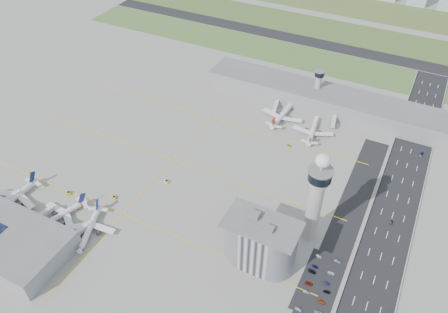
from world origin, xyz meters
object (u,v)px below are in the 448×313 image
at_px(car_lot_9, 326,284).
at_px(car_lot_11, 338,261).
at_px(tug_0, 69,193).
at_px(car_hw_1, 391,223).
at_px(tug_4, 288,146).
at_px(secondary_tower, 318,84).
at_px(jet_bridge_near_2, 73,238).
at_px(car_lot_10, 331,273).
at_px(control_tower, 316,195).
at_px(airplane_near_b, 59,213).
at_px(airplane_near_c, 89,226).
at_px(car_lot_0, 298,309).
at_px(car_hw_2, 422,154).
at_px(jet_bridge_near_1, 36,221).
at_px(car_hw_4, 413,107).
at_px(car_lot_3, 312,271).
at_px(car_lot_6, 319,313).
at_px(car_lot_4, 315,267).
at_px(car_lot_7, 322,302).
at_px(jet_bridge_far_1, 334,118).
at_px(airplane_far_a, 283,112).
at_px(tug_1, 80,206).
at_px(tug_3, 167,181).
at_px(airplane_far_b, 313,128).
at_px(jet_bridge_near_0, 2,205).
at_px(admin_building, 260,242).
at_px(car_lot_8, 327,292).
at_px(car_lot_1, 307,292).
at_px(tug_5, 321,159).
at_px(tug_2, 114,197).
at_px(jet_bridge_far_0, 277,103).
at_px(car_lot_5, 318,256).

distance_m(car_lot_9, car_lot_11, 17.42).
distance_m(tug_0, car_hw_1, 211.75).
bearing_deg(tug_4, secondary_tower, 62.99).
relative_size(jet_bridge_near_2, car_lot_10, 3.59).
xyz_separation_m(control_tower, tug_0, (-155.67, -39.62, -34.04)).
height_order(airplane_near_b, airplane_near_c, airplane_near_c).
distance_m(car_lot_0, car_hw_2, 167.38).
bearing_deg(car_hw_1, jet_bridge_near_2, -147.82).
xyz_separation_m(jet_bridge_near_1, car_hw_4, (189.84, 243.34, -2.22)).
bearing_deg(car_lot_3, car_lot_11, -37.03).
xyz_separation_m(car_lot_6, car_hw_2, (29.11, 160.07, -0.07)).
bearing_deg(car_lot_10, car_lot_4, 82.88).
height_order(car_lot_7, car_hw_4, car_hw_4).
bearing_deg(airplane_near_b, car_hw_4, 161.31).
distance_m(control_tower, car_lot_10, 45.16).
distance_m(car_lot_7, car_hw_1, 77.03).
bearing_deg(jet_bridge_far_1, control_tower, -0.84).
bearing_deg(airplane_near_c, airplane_far_a, 138.85).
relative_size(car_lot_3, car_lot_7, 1.13).
bearing_deg(car_hw_2, tug_1, -136.67).
relative_size(car_lot_9, car_hw_1, 0.96).
height_order(control_tower, tug_3, control_tower).
height_order(airplane_far_b, jet_bridge_near_0, airplane_far_b).
bearing_deg(admin_building, car_lot_8, -4.89).
relative_size(jet_bridge_far_1, car_lot_1, 3.75).
relative_size(car_lot_6, car_hw_1, 1.26).
height_order(control_tower, tug_4, control_tower).
distance_m(tug_4, car_lot_8, 125.72).
distance_m(jet_bridge_far_1, tug_5, 52.27).
distance_m(jet_bridge_near_0, tug_3, 107.21).
distance_m(control_tower, car_lot_8, 52.74).
bearing_deg(tug_2, jet_bridge_far_0, 45.05).
distance_m(secondary_tower, tug_1, 212.86).
height_order(car_lot_1, car_lot_11, car_lot_11).
xyz_separation_m(airplane_near_c, airplane_far_a, (61.67, 167.42, 0.46)).
height_order(airplane_far_b, jet_bridge_far_0, airplane_far_b).
xyz_separation_m(jet_bridge_near_0, jet_bridge_far_0, (115.00, 193.00, 0.00)).
bearing_deg(car_hw_2, tug_5, -144.58).
bearing_deg(tug_0, tug_1, 116.34).
distance_m(airplane_near_c, car_hw_4, 280.45).
height_order(car_lot_11, car_hw_1, car_lot_11).
distance_m(jet_bridge_near_1, car_lot_1, 169.59).
distance_m(airplane_far_a, car_lot_7, 169.89).
height_order(jet_bridge_far_1, car_lot_8, jet_bridge_far_1).
relative_size(tug_3, car_lot_4, 0.90).
bearing_deg(car_lot_3, airplane_near_b, 104.67).
distance_m(car_lot_5, car_hw_2, 131.41).
height_order(airplane_near_c, jet_bridge_far_1, airplane_near_c).
xyz_separation_m(control_tower, jet_bridge_near_2, (-125.00, -69.00, -32.19)).
bearing_deg(car_lot_6, jet_bridge_far_1, 6.40).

